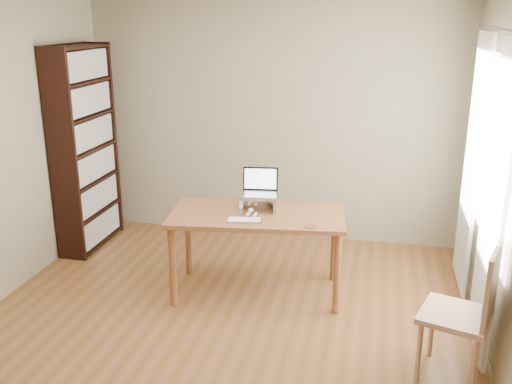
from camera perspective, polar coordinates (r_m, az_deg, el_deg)
name	(u,v)px	position (r m, az deg, el deg)	size (l,w,h in m)	color
room	(216,176)	(3.99, -3.99, 1.60)	(4.04, 4.54, 2.64)	brown
bookshelf	(85,149)	(6.15, -16.74, 4.17)	(0.30, 0.90, 2.10)	black
curtains	(482,180)	(4.70, 21.69, 1.17)	(0.03, 1.90, 2.25)	white
desk	(257,223)	(4.92, 0.12, -3.10)	(1.56, 0.92, 0.75)	brown
laptop_stand	(259,201)	(4.94, 0.32, -0.90)	(0.32, 0.25, 0.13)	silver
laptop	(261,188)	(4.96, 0.46, 0.44)	(0.33, 0.29, 0.22)	silver
keyboard	(244,220)	(4.70, -1.16, -2.83)	(0.30, 0.17, 0.02)	silver
coaster	(311,226)	(4.60, 5.49, -3.45)	(0.11, 0.11, 0.01)	brown
cat	(257,202)	(4.98, 0.06, -1.05)	(0.23, 0.47, 0.13)	#484339
chair	(469,308)	(4.09, 20.49, -10.78)	(0.55, 0.55, 0.99)	tan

